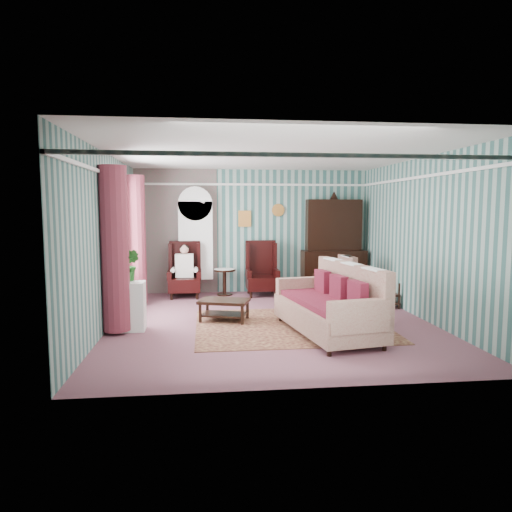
{
  "coord_description": "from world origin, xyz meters",
  "views": [
    {
      "loc": [
        -1.13,
        -7.78,
        1.99
      ],
      "look_at": [
        -0.19,
        0.6,
        1.11
      ],
      "focal_mm": 32.0,
      "sensor_mm": 36.0,
      "label": 1
    }
  ],
  "objects": [
    {
      "name": "wingback_right",
      "position": [
        0.15,
        2.45,
        0.62
      ],
      "size": [
        0.76,
        0.8,
        1.25
      ],
      "primitive_type": "cube",
      "color": "black",
      "rests_on": "floor"
    },
    {
      "name": "floor",
      "position": [
        0.0,
        0.0,
        0.0
      ],
      "size": [
        6.0,
        6.0,
        0.0
      ],
      "primitive_type": "plane",
      "color": "#7E4954",
      "rests_on": "ground"
    },
    {
      "name": "nest_table",
      "position": [
        2.47,
        0.9,
        0.27
      ],
      "size": [
        0.45,
        0.38,
        0.54
      ],
      "primitive_type": "cube",
      "color": "black",
      "rests_on": "floor"
    },
    {
      "name": "potted_plant_b",
      "position": [
        -2.36,
        -0.15,
        1.06
      ],
      "size": [
        0.35,
        0.32,
        0.52
      ],
      "primitive_type": "imported",
      "rotation": [
        0.0,
        0.0,
        -0.36
      ],
      "color": "#1B4F18",
      "rests_on": "plant_stand"
    },
    {
      "name": "plant_stand",
      "position": [
        -2.4,
        -0.3,
        0.4
      ],
      "size": [
        0.55,
        0.35,
        0.8
      ],
      "primitive_type": "cube",
      "color": "silver",
      "rests_on": "floor"
    },
    {
      "name": "bookcase",
      "position": [
        -1.35,
        2.84,
        1.12
      ],
      "size": [
        0.8,
        0.28,
        2.24
      ],
      "primitive_type": "cube",
      "color": "white",
      "rests_on": "floor"
    },
    {
      "name": "seated_woman",
      "position": [
        -1.6,
        2.45,
        0.59
      ],
      "size": [
        0.44,
        0.4,
        1.18
      ],
      "primitive_type": null,
      "color": "silver",
      "rests_on": "floor"
    },
    {
      "name": "dresser_hutch",
      "position": [
        1.9,
        2.72,
        1.18
      ],
      "size": [
        1.5,
        0.56,
        2.36
      ],
      "primitive_type": "cube",
      "color": "black",
      "rests_on": "floor"
    },
    {
      "name": "round_side_table",
      "position": [
        -0.7,
        2.6,
        0.3
      ],
      "size": [
        0.5,
        0.5,
        0.6
      ],
      "primitive_type": "cylinder",
      "color": "black",
      "rests_on": "floor"
    },
    {
      "name": "floral_armchair",
      "position": [
        1.56,
        1.5,
        0.43
      ],
      "size": [
        0.83,
        0.9,
        0.87
      ],
      "primitive_type": "cube",
      "rotation": [
        0.0,
        0.0,
        1.69
      ],
      "color": "beige",
      "rests_on": "floor"
    },
    {
      "name": "wingback_left",
      "position": [
        -1.6,
        2.45,
        0.62
      ],
      "size": [
        0.76,
        0.8,
        1.25
      ],
      "primitive_type": "cube",
      "color": "black",
      "rests_on": "floor"
    },
    {
      "name": "potted_plant_c",
      "position": [
        -2.43,
        -0.21,
        1.0
      ],
      "size": [
        0.3,
        0.3,
        0.41
      ],
      "primitive_type": "imported",
      "rotation": [
        0.0,
        0.0,
        -0.4
      ],
      "color": "#1A5119",
      "rests_on": "plant_stand"
    },
    {
      "name": "potted_plant_a",
      "position": [
        -2.5,
        -0.41,
        1.02
      ],
      "size": [
        0.46,
        0.43,
        0.44
      ],
      "primitive_type": "imported",
      "rotation": [
        0.0,
        0.0,
        0.24
      ],
      "color": "#1D4A17",
      "rests_on": "plant_stand"
    },
    {
      "name": "rug",
      "position": [
        0.3,
        -0.3,
        0.01
      ],
      "size": [
        3.2,
        2.6,
        0.01
      ],
      "primitive_type": "cube",
      "color": "#4D1B19",
      "rests_on": "floor"
    },
    {
      "name": "room_shell",
      "position": [
        -0.62,
        0.18,
        2.01
      ],
      "size": [
        5.53,
        6.02,
        2.91
      ],
      "color": "#386660",
      "rests_on": "ground"
    },
    {
      "name": "coffee_table",
      "position": [
        -0.81,
        0.16,
        0.19
      ],
      "size": [
        0.98,
        0.78,
        0.38
      ],
      "primitive_type": "cube",
      "rotation": [
        0.0,
        0.0,
        -0.3
      ],
      "color": "black",
      "rests_on": "floor"
    },
    {
      "name": "sofa",
      "position": [
        0.77,
        -0.88,
        0.54
      ],
      "size": [
        1.48,
        2.43,
        1.08
      ],
      "primitive_type": "cube",
      "rotation": [
        0.0,
        0.0,
        1.74
      ],
      "color": "tan",
      "rests_on": "floor"
    }
  ]
}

